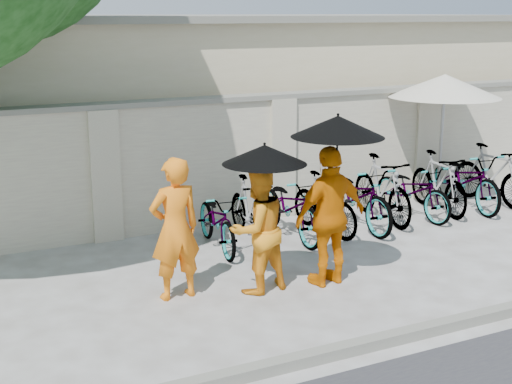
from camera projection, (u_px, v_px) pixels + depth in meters
name	position (u px, v px, depth m)	size (l,w,h in m)	color
ground	(256.00, 299.00, 8.65)	(80.00, 80.00, 0.00)	#B9B9B9
kerb	(330.00, 353.00, 7.16)	(40.00, 0.16, 0.12)	slate
compound_wall	(224.00, 163.00, 11.61)	(20.00, 0.30, 2.00)	beige
building_behind	(195.00, 98.00, 15.20)	(14.00, 6.00, 3.20)	beige
monk_left	(175.00, 229.00, 8.50)	(0.64, 0.42, 1.75)	orange
monk_center	(258.00, 230.00, 8.73)	(0.78, 0.60, 1.60)	orange
parasol_center	(265.00, 154.00, 8.44)	(1.02, 1.02, 0.96)	black
monk_right	(330.00, 216.00, 8.94)	(1.05, 0.44, 1.79)	#D86D04
parasol_right	(338.00, 126.00, 8.60)	(1.15, 1.15, 1.16)	black
patio_umbrella	(445.00, 87.00, 12.43)	(2.17, 2.17, 2.34)	slate
bike_0	(218.00, 220.00, 10.37)	(0.59, 1.69, 0.89)	#959595
bike_1	(250.00, 209.00, 10.77)	(0.46, 1.61, 0.97)	#959595
bike_2	(290.00, 206.00, 10.88)	(0.66, 1.90, 1.00)	#959595
bike_3	(325.00, 204.00, 11.13)	(0.45, 1.59, 0.95)	#959595
bike_4	(356.00, 196.00, 11.41)	(0.69, 1.98, 1.04)	#959595
bike_5	(382.00, 189.00, 11.77)	(0.51, 1.81, 1.09)	#959595
bike_6	(413.00, 191.00, 12.01)	(0.61, 1.75, 0.92)	#959595
bike_7	(438.00, 183.00, 12.32)	(0.49, 1.73, 1.04)	#959595
bike_8	(466.00, 180.00, 12.56)	(0.68, 1.96, 1.03)	#959595
bike_9	(492.00, 175.00, 12.81)	(0.51, 1.79, 1.07)	#959595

